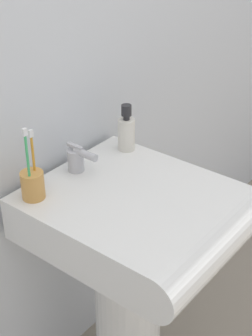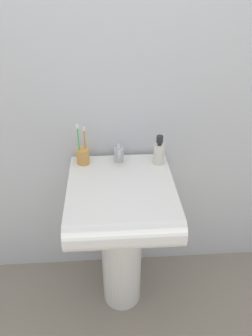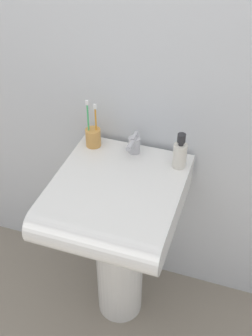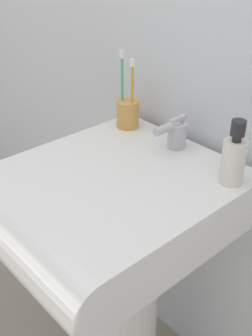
% 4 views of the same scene
% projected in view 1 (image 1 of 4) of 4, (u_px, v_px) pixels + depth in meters
% --- Properties ---
extents(wall_back, '(5.00, 0.05, 2.40)m').
position_uv_depth(wall_back, '(42.00, 34.00, 1.39)').
color(wall_back, silver).
rests_on(wall_back, ground).
extents(sink_pedestal, '(0.21, 0.21, 0.68)m').
position_uv_depth(sink_pedestal, '(128.00, 314.00, 1.67)').
color(sink_pedestal, white).
rests_on(sink_pedestal, ground).
extents(sink_basin, '(0.49, 0.57, 0.13)m').
position_uv_depth(sink_basin, '(143.00, 218.00, 1.44)').
color(sink_basin, white).
rests_on(sink_basin, sink_pedestal).
extents(faucet, '(0.05, 0.11, 0.08)m').
position_uv_depth(faucet, '(77.00, 159.00, 1.51)').
color(faucet, '#B7B7BC').
rests_on(faucet, sink_basin).
extents(toothbrush_cup, '(0.06, 0.06, 0.22)m').
position_uv_depth(toothbrush_cup, '(33.00, 184.00, 1.39)').
color(toothbrush_cup, '#D19347').
rests_on(toothbrush_cup, sink_basin).
extents(soap_bottle, '(0.05, 0.05, 0.15)m').
position_uv_depth(soap_bottle, '(126.00, 132.00, 1.62)').
color(soap_bottle, silver).
rests_on(soap_bottle, sink_basin).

